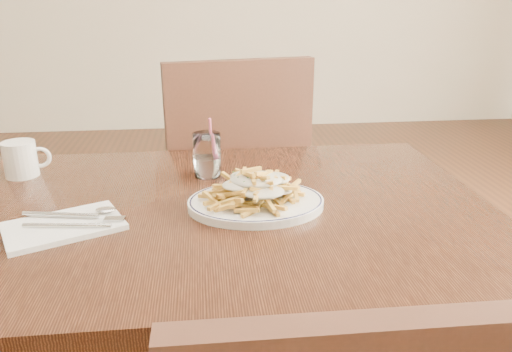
{
  "coord_description": "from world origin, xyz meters",
  "views": [
    {
      "loc": [
        -0.01,
        -0.97,
        1.18
      ],
      "look_at": [
        0.1,
        -0.02,
        0.82
      ],
      "focal_mm": 35.0,
      "sensor_mm": 36.0,
      "label": 1
    }
  ],
  "objects": [
    {
      "name": "water_glass",
      "position": [
        0.0,
        0.19,
        0.8
      ],
      "size": [
        0.07,
        0.07,
        0.15
      ],
      "color": "white",
      "rests_on": "table"
    },
    {
      "name": "cutlery",
      "position": [
        -0.28,
        -0.07,
        0.76
      ],
      "size": [
        0.21,
        0.09,
        0.01
      ],
      "color": "silver",
      "rests_on": "napkin"
    },
    {
      "name": "table",
      "position": [
        0.0,
        0.0,
        0.67
      ],
      "size": [
        1.2,
        0.8,
        0.75
      ],
      "color": "black",
      "rests_on": "ground"
    },
    {
      "name": "napkin",
      "position": [
        -0.28,
        -0.08,
        0.76
      ],
      "size": [
        0.25,
        0.21,
        0.01
      ],
      "primitive_type": "cube",
      "rotation": [
        0.0,
        0.0,
        0.44
      ],
      "color": "silver",
      "rests_on": "table"
    },
    {
      "name": "coffee_mug",
      "position": [
        -0.45,
        0.23,
        0.79
      ],
      "size": [
        0.11,
        0.08,
        0.09
      ],
      "color": "white",
      "rests_on": "table"
    },
    {
      "name": "chair_far",
      "position": [
        0.09,
        0.61,
        0.56
      ],
      "size": [
        0.54,
        0.54,
        0.99
      ],
      "color": "black",
      "rests_on": "ground"
    },
    {
      "name": "fries_plate",
      "position": [
        0.1,
        -0.02,
        0.76
      ],
      "size": [
        0.34,
        0.31,
        0.02
      ],
      "color": "white",
      "rests_on": "table"
    },
    {
      "name": "loaded_fries",
      "position": [
        0.1,
        -0.02,
        0.8
      ],
      "size": [
        0.21,
        0.17,
        0.06
      ],
      "color": "gold",
      "rests_on": "fries_plate"
    }
  ]
}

